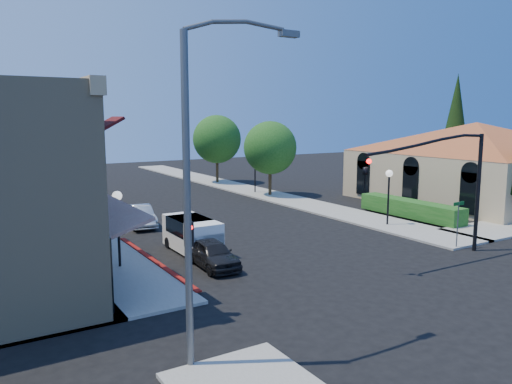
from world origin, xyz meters
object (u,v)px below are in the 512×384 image
street_tree_b (217,139)px  street_name_sign (458,217)px  signal_mast_arm (452,174)px  lamppost_right_far (255,163)px  secondary_signal (189,250)px  street_tree_a (270,148)px  lamppost_right_near (389,183)px  parked_car_d (66,187)px  conifer_far (456,122)px  cobra_streetlight (199,177)px  parked_car_b (140,216)px  lamppost_left_far (58,177)px  white_van (192,233)px  parked_car_a (213,254)px  lamppost_left_near (118,210)px  parked_car_c (103,207)px

street_tree_b → street_name_sign: bearing=-92.5°
signal_mast_arm → lamppost_right_far: 22.70m
secondary_signal → street_name_sign: bearing=2.9°
street_tree_a → street_name_sign: (-1.30, -19.80, -2.50)m
lamppost_right_near → parked_car_d: lamppost_right_near is taller
conifer_far → cobra_streetlight: bearing=-151.7°
parked_car_b → lamppost_right_far: bearing=38.0°
cobra_streetlight → parked_car_b: (4.35, 18.10, -4.61)m
street_tree_b → lamppost_left_far: street_tree_b is taller
white_van → parked_car_d: bearing=94.2°
lamppost_left_far → secondary_signal: bearing=-88.6°
conifer_far → street_tree_a: (-19.20, 4.00, -2.17)m
lamppost_right_near → parked_car_a: 13.61m
street_tree_a → lamppost_left_near: street_tree_a is taller
conifer_far → lamppost_right_near: size_ratio=3.08×
lamppost_right_near → parked_car_c: size_ratio=0.78×
lamppost_left_near → parked_car_b: 9.14m
white_van → secondary_signal: bearing=-115.1°
lamppost_right_near → lamppost_left_far: bearing=140.5°
street_name_sign → white_van: bearing=151.1°
street_tree_a → lamppost_right_far: street_tree_a is taller
street_tree_a → lamppost_right_near: street_tree_a is taller
signal_mast_arm → lamppost_left_far: signal_mast_arm is taller
signal_mast_arm → parked_car_a: size_ratio=2.15×
street_tree_a → white_van: 18.99m
conifer_far → street_tree_b: bearing=143.9°
conifer_far → secondary_signal: (-36.00, -16.59, -4.04)m
lamppost_right_far → street_name_sign: bearing=-92.6°
parked_car_a → parked_car_c: (-1.23, 14.35, 0.03)m
parked_car_a → parked_car_b: parked_car_b is taller
lamppost_right_near → signal_mast_arm: bearing=-112.1°
parked_car_c → white_van: bearing=-80.8°
conifer_far → signal_mast_arm: size_ratio=1.37×
street_tree_b → white_van: bearing=-119.9°
parked_car_a → lamppost_right_far: bearing=56.4°
signal_mast_arm → parked_car_d: (-12.06, 30.50, -3.41)m
signal_mast_arm → lamppost_right_far: (2.64, 22.50, -1.35)m
signal_mast_arm → lamppost_right_near: size_ratio=2.24×
street_tree_b → lamppost_left_far: (-17.30, -10.00, -1.81)m
white_van → parked_car_a: 2.88m
lamppost_left_near → lamppost_right_near: (17.00, 0.00, 0.00)m
signal_mast_arm → cobra_streetlight: size_ratio=0.86×
lamppost_left_near → parked_car_b: (3.70, 8.10, -2.08)m
secondary_signal → parked_car_c: bearing=84.1°
parked_car_a → parked_car_b: 10.10m
parked_car_a → parked_car_d: (-1.40, 26.00, 0.04)m
lamppost_right_near → white_van: size_ratio=0.91×
lamppost_left_near → lamppost_right_far: 23.35m
street_name_sign → lamppost_left_near: lamppost_left_near is taller
parked_car_a → conifer_far: bearing=22.9°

